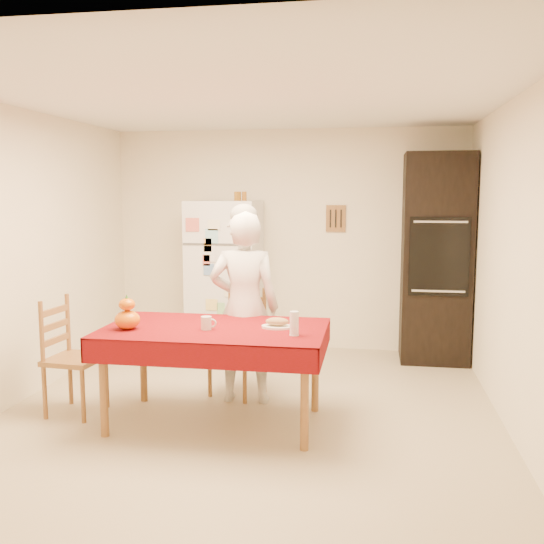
% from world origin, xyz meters
% --- Properties ---
extents(floor, '(4.50, 4.50, 0.00)m').
position_xyz_m(floor, '(0.00, 0.00, 0.00)').
color(floor, tan).
rests_on(floor, ground).
extents(room_shell, '(4.02, 4.52, 2.51)m').
position_xyz_m(room_shell, '(0.00, 0.00, 1.62)').
color(room_shell, white).
rests_on(room_shell, ground).
extents(refrigerator, '(0.75, 0.74, 1.70)m').
position_xyz_m(refrigerator, '(-0.65, 1.88, 0.85)').
color(refrigerator, white).
rests_on(refrigerator, floor).
extents(oven_cabinet, '(0.70, 0.62, 2.20)m').
position_xyz_m(oven_cabinet, '(1.63, 1.93, 1.10)').
color(oven_cabinet, black).
rests_on(oven_cabinet, floor).
extents(dining_table, '(1.70, 1.00, 0.76)m').
position_xyz_m(dining_table, '(-0.22, -0.22, 0.69)').
color(dining_table, brown).
rests_on(dining_table, floor).
extents(chair_far, '(0.53, 0.52, 0.95)m').
position_xyz_m(chair_far, '(-0.18, 0.53, 0.51)').
color(chair_far, brown).
rests_on(chair_far, floor).
extents(chair_left, '(0.43, 0.45, 0.95)m').
position_xyz_m(chair_left, '(-1.45, -0.19, 0.51)').
color(chair_left, brown).
rests_on(chair_left, floor).
extents(seated_woman, '(0.62, 0.43, 1.64)m').
position_xyz_m(seated_woman, '(-0.10, 0.33, 0.82)').
color(seated_woman, silver).
rests_on(seated_woman, floor).
extents(coffee_mug, '(0.08, 0.08, 0.10)m').
position_xyz_m(coffee_mug, '(-0.26, -0.30, 0.81)').
color(coffee_mug, silver).
rests_on(coffee_mug, dining_table).
extents(pumpkin_lower, '(0.19, 0.19, 0.14)m').
position_xyz_m(pumpkin_lower, '(-0.85, -0.39, 0.83)').
color(pumpkin_lower, red).
rests_on(pumpkin_lower, dining_table).
extents(pumpkin_upper, '(0.12, 0.12, 0.09)m').
position_xyz_m(pumpkin_upper, '(-0.85, -0.39, 0.95)').
color(pumpkin_upper, '#D95C05').
rests_on(pumpkin_upper, pumpkin_lower).
extents(wine_glass, '(0.07, 0.07, 0.18)m').
position_xyz_m(wine_glass, '(0.42, -0.38, 0.85)').
color(wine_glass, white).
rests_on(wine_glass, dining_table).
extents(bread_plate, '(0.24, 0.24, 0.02)m').
position_xyz_m(bread_plate, '(0.26, -0.16, 0.77)').
color(bread_plate, white).
rests_on(bread_plate, dining_table).
extents(bread_loaf, '(0.18, 0.10, 0.06)m').
position_xyz_m(bread_loaf, '(0.26, -0.16, 0.81)').
color(bread_loaf, '#957449').
rests_on(bread_loaf, bread_plate).
extents(spice_jar_left, '(0.05, 0.05, 0.10)m').
position_xyz_m(spice_jar_left, '(-0.53, 1.93, 1.75)').
color(spice_jar_left, '#99651B').
rests_on(spice_jar_left, refrigerator).
extents(spice_jar_mid, '(0.05, 0.05, 0.10)m').
position_xyz_m(spice_jar_mid, '(-0.50, 1.93, 1.75)').
color(spice_jar_mid, brown).
rests_on(spice_jar_mid, refrigerator).
extents(spice_jar_right, '(0.05, 0.05, 0.10)m').
position_xyz_m(spice_jar_right, '(-0.44, 1.93, 1.75)').
color(spice_jar_right, '#975A1B').
rests_on(spice_jar_right, refrigerator).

